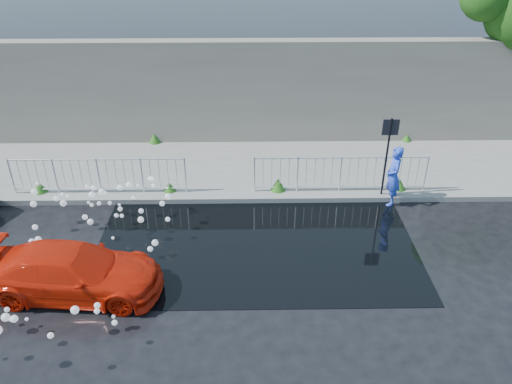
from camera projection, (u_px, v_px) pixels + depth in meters
ground at (235, 266)px, 11.89m from camera, size 90.00×90.00×0.00m
pavement at (238, 168)px, 16.19m from camera, size 30.00×4.00×0.15m
curb at (237, 199)px, 14.45m from camera, size 30.00×0.25×0.16m
retaining_wall at (238, 92)px, 17.19m from camera, size 30.00×0.60×3.50m
puddle at (256, 241)px, 12.76m from camera, size 8.00×5.00×0.01m
sign_post at (388, 145)px, 13.78m from camera, size 0.45×0.06×2.50m
railing_left at (99, 175)px, 14.37m from camera, size 5.05×0.05×1.10m
railing_right at (340, 173)px, 14.47m from camera, size 5.05×0.05×1.10m
weeds at (232, 169)px, 15.59m from camera, size 12.17×3.93×0.38m
water_spray at (87, 227)px, 11.97m from camera, size 3.68×5.68×1.04m
red_car at (73, 272)px, 10.82m from camera, size 3.96×1.86×1.12m
person at (393, 176)px, 13.98m from camera, size 0.44×0.66×1.76m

